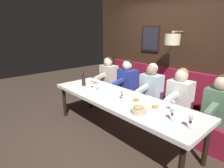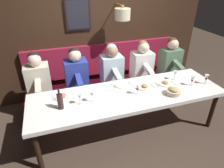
{
  "view_description": "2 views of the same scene",
  "coord_description": "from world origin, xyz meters",
  "px_view_note": "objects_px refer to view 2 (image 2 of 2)",
  "views": [
    {
      "loc": [
        -2.11,
        -2.15,
        1.87
      ],
      "look_at": [
        0.05,
        0.25,
        0.92
      ],
      "focal_mm": 29.52,
      "sensor_mm": 36.0,
      "label": 1
    },
    {
      "loc": [
        -2.31,
        1.03,
        2.33
      ],
      "look_at": [
        0.05,
        0.25,
        0.92
      ],
      "focal_mm": 31.32,
      "sensor_mm": 36.0,
      "label": 2
    }
  ],
  "objects_px": {
    "diner_farthest": "(38,76)",
    "wine_glass_0": "(175,73)",
    "wine_glass_5": "(138,87)",
    "wine_glass_1": "(92,95)",
    "wine_glass_3": "(192,79)",
    "dining_table": "(128,97)",
    "wine_glass_4": "(80,97)",
    "wine_bottle": "(60,101)",
    "diner_nearest": "(170,58)",
    "diner_far": "(76,71)",
    "wine_glass_2": "(206,77)",
    "diner_near": "(142,62)",
    "diner_middle": "(112,66)",
    "bread_bowl": "(173,91)"
  },
  "relations": [
    {
      "from": "dining_table",
      "to": "wine_glass_5",
      "type": "xyz_separation_m",
      "value": [
        -0.06,
        -0.12,
        0.17
      ]
    },
    {
      "from": "diner_nearest",
      "to": "wine_glass_2",
      "type": "relative_size",
      "value": 4.82
    },
    {
      "from": "wine_glass_0",
      "to": "wine_glass_2",
      "type": "xyz_separation_m",
      "value": [
        -0.29,
        -0.4,
        -0.0
      ]
    },
    {
      "from": "wine_glass_2",
      "to": "wine_glass_5",
      "type": "bearing_deg",
      "value": 87.18
    },
    {
      "from": "dining_table",
      "to": "wine_glass_4",
      "type": "height_order",
      "value": "wine_glass_4"
    },
    {
      "from": "diner_farthest",
      "to": "wine_bottle",
      "type": "height_order",
      "value": "diner_farthest"
    },
    {
      "from": "wine_glass_5",
      "to": "wine_glass_1",
      "type": "bearing_deg",
      "value": 88.67
    },
    {
      "from": "diner_farthest",
      "to": "bread_bowl",
      "type": "xyz_separation_m",
      "value": [
        -1.12,
        -1.93,
        -0.03
      ]
    },
    {
      "from": "dining_table",
      "to": "wine_glass_0",
      "type": "distance_m",
      "value": 0.95
    },
    {
      "from": "diner_nearest",
      "to": "wine_glass_3",
      "type": "distance_m",
      "value": 1.0
    },
    {
      "from": "bread_bowl",
      "to": "diner_nearest",
      "type": "bearing_deg",
      "value": -30.9
    },
    {
      "from": "diner_farthest",
      "to": "wine_glass_1",
      "type": "height_order",
      "value": "diner_farthest"
    },
    {
      "from": "diner_nearest",
      "to": "wine_bottle",
      "type": "height_order",
      "value": "diner_nearest"
    },
    {
      "from": "wine_glass_4",
      "to": "diner_near",
      "type": "bearing_deg",
      "value": -56.37
    },
    {
      "from": "diner_farthest",
      "to": "wine_glass_4",
      "type": "relative_size",
      "value": 4.82
    },
    {
      "from": "dining_table",
      "to": "wine_glass_2",
      "type": "xyz_separation_m",
      "value": [
        -0.12,
        -1.32,
        0.17
      ]
    },
    {
      "from": "wine_glass_3",
      "to": "bread_bowl",
      "type": "distance_m",
      "value": 0.47
    },
    {
      "from": "diner_near",
      "to": "wine_glass_0",
      "type": "distance_m",
      "value": 0.76
    },
    {
      "from": "diner_farthest",
      "to": "wine_glass_0",
      "type": "height_order",
      "value": "diner_farthest"
    },
    {
      "from": "diner_middle",
      "to": "wine_glass_0",
      "type": "distance_m",
      "value": 1.15
    },
    {
      "from": "wine_glass_5",
      "to": "diner_nearest",
      "type": "bearing_deg",
      "value": -51.41
    },
    {
      "from": "diner_middle",
      "to": "wine_glass_1",
      "type": "height_order",
      "value": "diner_middle"
    },
    {
      "from": "dining_table",
      "to": "wine_glass_4",
      "type": "relative_size",
      "value": 18.09
    },
    {
      "from": "diner_near",
      "to": "diner_middle",
      "type": "bearing_deg",
      "value": 90.0
    },
    {
      "from": "diner_farthest",
      "to": "wine_glass_3",
      "type": "relative_size",
      "value": 4.82
    },
    {
      "from": "diner_far",
      "to": "wine_glass_1",
      "type": "distance_m",
      "value": 0.93
    },
    {
      "from": "wine_glass_2",
      "to": "wine_glass_3",
      "type": "distance_m",
      "value": 0.25
    },
    {
      "from": "wine_glass_0",
      "to": "wine_glass_2",
      "type": "height_order",
      "value": "same"
    },
    {
      "from": "diner_nearest",
      "to": "diner_far",
      "type": "bearing_deg",
      "value": 90.0
    },
    {
      "from": "diner_middle",
      "to": "wine_glass_4",
      "type": "relative_size",
      "value": 4.82
    },
    {
      "from": "diner_nearest",
      "to": "wine_glass_1",
      "type": "relative_size",
      "value": 4.82
    },
    {
      "from": "wine_glass_3",
      "to": "wine_bottle",
      "type": "bearing_deg",
      "value": 89.29
    },
    {
      "from": "diner_nearest",
      "to": "diner_near",
      "type": "distance_m",
      "value": 0.65
    },
    {
      "from": "diner_middle",
      "to": "wine_bottle",
      "type": "height_order",
      "value": "diner_middle"
    },
    {
      "from": "diner_nearest",
      "to": "wine_bottle",
      "type": "relative_size",
      "value": 2.64
    },
    {
      "from": "wine_glass_1",
      "to": "diner_nearest",
      "type": "bearing_deg",
      "value": -63.69
    },
    {
      "from": "wine_glass_0",
      "to": "wine_glass_5",
      "type": "height_order",
      "value": "same"
    },
    {
      "from": "wine_glass_1",
      "to": "wine_glass_3",
      "type": "height_order",
      "value": "same"
    },
    {
      "from": "diner_far",
      "to": "wine_glass_4",
      "type": "height_order",
      "value": "diner_far"
    },
    {
      "from": "diner_nearest",
      "to": "diner_middle",
      "type": "relative_size",
      "value": 1.0
    },
    {
      "from": "wine_glass_0",
      "to": "wine_glass_3",
      "type": "relative_size",
      "value": 1.0
    },
    {
      "from": "diner_farthest",
      "to": "wine_glass_0",
      "type": "bearing_deg",
      "value": -107.78
    },
    {
      "from": "diner_farthest",
      "to": "wine_glass_0",
      "type": "relative_size",
      "value": 4.82
    },
    {
      "from": "diner_near",
      "to": "wine_glass_1",
      "type": "xyz_separation_m",
      "value": [
        -0.92,
        1.22,
        0.04
      ]
    },
    {
      "from": "diner_near",
      "to": "wine_glass_3",
      "type": "bearing_deg",
      "value": -156.81
    },
    {
      "from": "diner_middle",
      "to": "bread_bowl",
      "type": "distance_m",
      "value": 1.27
    },
    {
      "from": "wine_glass_4",
      "to": "wine_bottle",
      "type": "bearing_deg",
      "value": 94.09
    },
    {
      "from": "dining_table",
      "to": "diner_middle",
      "type": "distance_m",
      "value": 0.89
    },
    {
      "from": "diner_far",
      "to": "wine_glass_5",
      "type": "height_order",
      "value": "diner_far"
    },
    {
      "from": "wine_glass_2",
      "to": "diner_farthest",
      "type": "bearing_deg",
      "value": 69.15
    }
  ]
}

